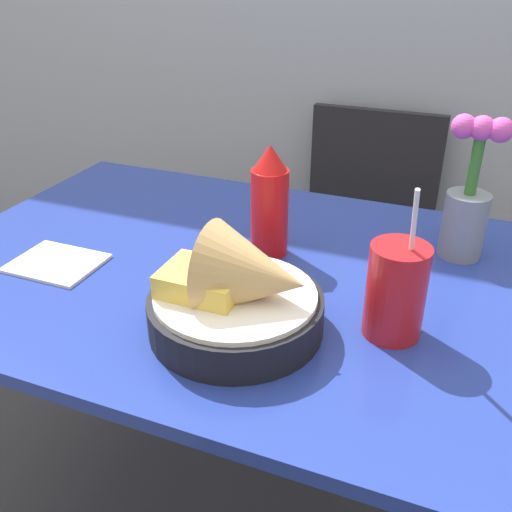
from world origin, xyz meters
TOP-DOWN VIEW (x-y plane):
  - dining_table at (0.00, 0.00)m, footprint 1.24×0.79m
  - chair_far_window at (0.04, 0.77)m, footprint 0.40×0.40m
  - food_basket at (0.05, -0.18)m, footprint 0.27×0.27m
  - ketchup_bottle at (-0.01, 0.07)m, footprint 0.07×0.07m
  - drink_cup at (0.26, -0.10)m, footprint 0.09×0.09m
  - flower_vase at (0.33, 0.20)m, footprint 0.10×0.08m
  - napkin at (-0.35, -0.12)m, footprint 0.16×0.13m

SIDE VIEW (x-z plane):
  - chair_far_window at x=0.04m, z-range 0.08..0.91m
  - dining_table at x=0.00m, z-range 0.27..1.01m
  - napkin at x=-0.35m, z-range 0.74..0.74m
  - food_basket at x=0.05m, z-range 0.71..0.89m
  - drink_cup at x=0.26m, z-range 0.68..0.93m
  - ketchup_bottle at x=-0.01m, z-range 0.73..0.95m
  - flower_vase at x=0.33m, z-range 0.71..0.98m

